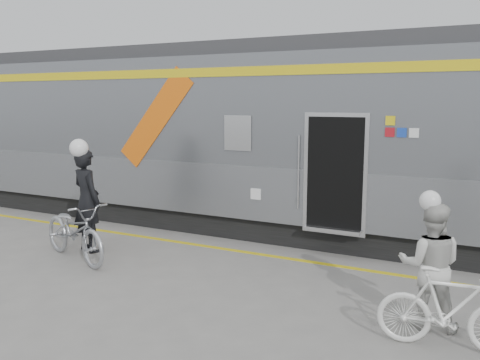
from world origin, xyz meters
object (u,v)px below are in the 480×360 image
Objects in this scene: man at (87,200)px; bicycle_right at (450,309)px; bicycle_left at (75,231)px; woman at (430,265)px.

bicycle_right is (6.60, -1.10, -0.50)m from man.
bicycle_left is at bearing 77.63° from bicycle_right.
bicycle_left reaches higher than bicycle_right.
man is at bearing -12.45° from woman.
man is at bearing 38.95° from bicycle_left.
bicycle_right is (6.40, -0.55, -0.05)m from bicycle_left.
man reaches higher than bicycle_right.
bicycle_left is 6.43m from bicycle_right.
bicycle_left is 6.11m from woman.
woman is 0.70m from bicycle_right.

